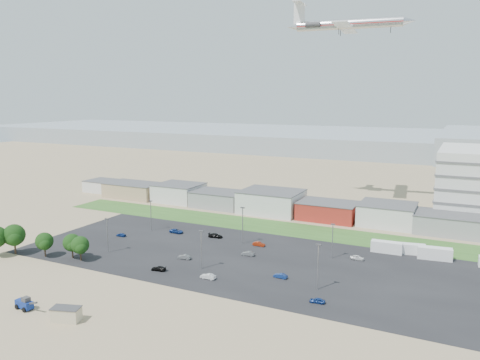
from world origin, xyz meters
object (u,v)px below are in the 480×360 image
Objects in this scene: airliner at (349,24)px; parked_car_4 at (184,257)px; telehandler at (24,303)px; box_trailer_a at (387,247)px; parked_car_1 at (280,276)px; parked_car_6 at (215,236)px; parked_car_7 at (248,254)px; parked_car_9 at (176,231)px; parked_car_8 at (357,258)px; parked_car_11 at (259,244)px; parked_car_2 at (317,300)px; parked_car_3 at (159,268)px; portable_shed at (66,314)px; parked_car_13 at (208,276)px; parked_car_5 at (121,235)px.

airliner is 13.36× the size of parked_car_4.
telehandler is 1.82× the size of parked_car_4.
parked_car_1 is (-19.71, -30.53, -1.01)m from box_trailer_a.
parked_car_6 is at bearing -123.26° from parked_car_1.
parked_car_9 reaches higher than parked_car_7.
parked_car_11 is (-28.26, -0.73, -0.01)m from parked_car_8.
parked_car_4 reaches higher than parked_car_2.
parked_car_2 is at bearing 81.61° from parked_car_3.
parked_car_3 is at bearing -150.99° from parked_car_9.
parked_car_3 is 1.07× the size of parked_car_8.
airliner is at bearing 14.70° from parked_car_8.
airliner is at bearing 159.29° from parked_car_4.
box_trailer_a is 2.17× the size of parked_car_3.
parked_car_1 is (6.16, -84.08, -69.44)m from airliner.
telehandler is 31.98m from parked_car_3.
parked_car_1 is at bearing -112.61° from parked_car_9.
parked_car_6 is (-41.85, 31.40, 0.10)m from parked_car_2.
parked_car_9 reaches higher than parked_car_8.
parked_car_9 is at bearing 87.34° from parked_car_8.
portable_shed is 60.50m from parked_car_6.
telehandler is at bearing 162.04° from parked_car_6.
airliner is 95.90m from parked_car_8.
parked_car_6 is 15.46m from parked_car_11.
parked_car_7 reaches higher than parked_car_1.
parked_car_6 reaches higher than parked_car_9.
parked_car_8 is (-5.99, -9.60, -0.95)m from box_trailer_a.
box_trailer_a is at bearing 163.48° from parked_car_2.
parked_car_9 reaches higher than parked_car_11.
parked_car_3 is 52.09m from parked_car_8.
box_trailer_a is 2.29× the size of parked_car_11.
parked_car_13 is at bearing 47.72° from portable_shed.
parked_car_11 reaches higher than parked_car_7.
parked_car_7 is 0.79× the size of parked_car_9.
parked_car_4 is at bearing -126.70° from parked_car_13.
parked_car_5 is 43.54m from parked_car_11.
telehandler is (-11.66, 0.04, -0.03)m from portable_shed.
box_trailer_a is at bearing 36.87° from portable_shed.
portable_shed is at bearing -163.43° from parked_car_9.
parked_car_2 is at bearing 35.75° from telehandler.
parked_car_6 is 13.67m from parked_car_9.
portable_shed is at bearing -24.84° from parked_car_13.
box_trailer_a is 50.37m from parked_car_6.
parked_car_3 is (11.75, 29.73, -0.80)m from telehandler.
parked_car_1 is 0.90× the size of parked_car_13.
parked_car_7 is at bearing 106.74° from parked_car_8.
parked_car_5 is at bearing 105.79° from parked_car_6.
parked_car_5 is (-27.88, 18.96, -0.02)m from parked_car_3.
parked_car_2 is 33.00m from parked_car_7.
parked_car_3 is 10.11m from parked_car_4.
parked_car_3 is (-29.03, -8.83, -0.00)m from parked_car_1.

